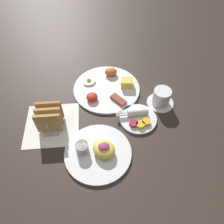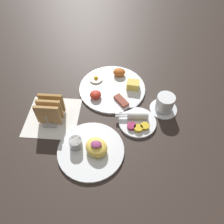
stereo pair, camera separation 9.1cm
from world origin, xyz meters
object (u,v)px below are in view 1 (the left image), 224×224
(toast_rack, at_px, (50,117))
(coffee_cup, at_px, (161,98))
(plate_condiments, at_px, (138,118))
(plate_foreground, at_px, (98,151))
(plate_breakfast, at_px, (107,87))

(toast_rack, relative_size, coffee_cup, 0.97)
(toast_rack, xyz_separation_m, coffee_cup, (0.48, 0.08, -0.02))
(plate_condiments, distance_m, plate_foreground, 0.23)
(plate_breakfast, distance_m, plate_condiments, 0.23)
(plate_breakfast, height_order, toast_rack, toast_rack)
(plate_foreground, relative_size, coffee_cup, 2.12)
(plate_condiments, distance_m, coffee_cup, 0.14)
(plate_breakfast, relative_size, plate_condiments, 1.80)
(toast_rack, height_order, coffee_cup, toast_rack)
(plate_breakfast, distance_m, plate_foreground, 0.34)
(plate_condiments, height_order, coffee_cup, coffee_cup)
(plate_condiments, bearing_deg, plate_foreground, -140.59)
(plate_condiments, bearing_deg, toast_rack, 179.40)
(plate_breakfast, bearing_deg, plate_foreground, -99.97)
(toast_rack, bearing_deg, plate_foreground, -38.67)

